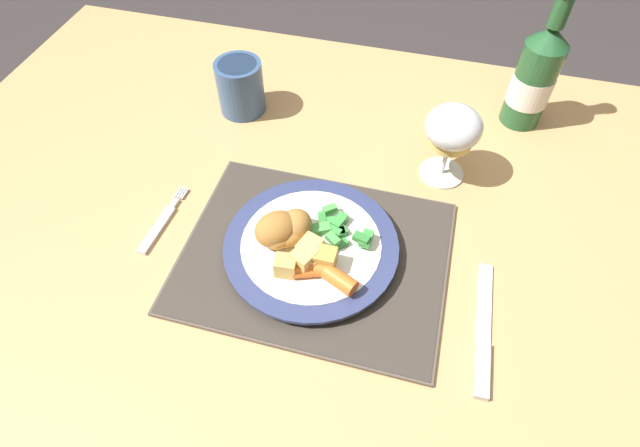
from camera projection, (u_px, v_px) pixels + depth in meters
The scene contains 13 objects.
ground_plane at pixel (304, 393), 1.33m from camera, with size 6.00×6.00×0.00m, color #383333.
dining_table at pixel (294, 251), 0.82m from camera, with size 1.28×0.96×0.74m.
placemat at pixel (315, 256), 0.70m from camera, with size 0.37×0.29×0.01m.
dinner_plate at pixel (311, 247), 0.69m from camera, with size 0.24×0.24×0.02m.
breaded_croquettes at pixel (283, 229), 0.68m from camera, with size 0.09×0.09×0.04m.
green_beans_pile at pixel (339, 229), 0.69m from camera, with size 0.09×0.08×0.02m.
glazed_carrots at pixel (327, 274), 0.64m from camera, with size 0.09×0.05×0.02m.
fork at pixel (160, 225), 0.74m from camera, with size 0.02×0.13×0.01m.
table_knife at pixel (483, 338), 0.62m from camera, with size 0.02×0.19×0.01m.
wine_glass at pixel (453, 130), 0.73m from camera, with size 0.08×0.08×0.13m.
bottle at pixel (535, 77), 0.82m from camera, with size 0.07×0.07×0.24m.
roast_potatoes at pixel (308, 258), 0.65m from camera, with size 0.08×0.06×0.03m.
drinking_cup at pixel (240, 86), 0.87m from camera, with size 0.08×0.08×0.09m.
Camera 1 is at (0.16, -0.45, 1.32)m, focal length 28.00 mm.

